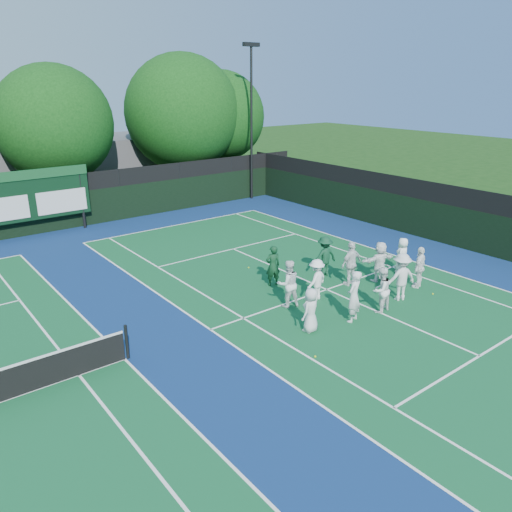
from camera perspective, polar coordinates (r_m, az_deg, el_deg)
ground at (r=19.40m, az=10.19°, el=-4.75°), size 120.00×120.00×0.00m
court_apron at (r=16.60m, az=-6.75°, el=-8.89°), size 34.00×32.00×0.01m
near_court at (r=20.01m, az=8.08°, el=-3.82°), size 11.05×23.85×0.01m
back_fence at (r=29.33m, az=-22.43°, el=5.18°), size 34.00×0.08×3.00m
divider_fence_right at (r=26.52m, az=21.99°, el=3.85°), size 0.08×32.00×3.00m
scoreboard at (r=28.52m, az=-24.35°, el=6.28°), size 6.00×0.21×3.55m
clubhouse at (r=37.86m, az=-20.21°, el=9.39°), size 18.00×6.00×4.00m
light_pole_right at (r=34.44m, az=-0.54°, el=16.87°), size 1.20×0.30×10.12m
tree_c at (r=32.68m, az=-21.81°, el=13.53°), size 6.87×6.87×8.85m
tree_d at (r=36.10m, az=-8.22°, el=15.59°), size 7.89×7.89×9.69m
tree_e at (r=37.76m, az=-3.99°, el=15.43°), size 6.44×6.44×8.62m
tennis_ball_0 at (r=15.33m, az=6.78°, el=-11.34°), size 0.07×0.07×0.07m
tennis_ball_1 at (r=23.21m, az=12.88°, el=-0.73°), size 0.07×0.07×0.07m
tennis_ball_2 at (r=20.54m, az=19.56°, el=-4.10°), size 0.07×0.07×0.07m
tennis_ball_4 at (r=22.03m, az=-0.85°, el=-1.33°), size 0.07×0.07×0.07m
player_front_0 at (r=16.47m, az=6.27°, el=-6.16°), size 0.85×0.67×1.52m
player_front_1 at (r=17.28m, az=11.11°, el=-4.57°), size 0.78×0.63×1.84m
player_front_2 at (r=18.25m, az=14.07°, el=-3.76°), size 0.85×0.69×1.68m
player_front_3 at (r=19.38m, az=16.24°, el=-2.32°), size 1.34×1.03×1.84m
player_front_4 at (r=20.79m, az=18.19°, el=-1.23°), size 1.08×0.69×1.70m
player_back_0 at (r=18.13m, az=3.68°, el=-3.17°), size 1.02×0.90×1.78m
player_back_1 at (r=18.78m, az=6.91°, el=-2.73°), size 1.15×0.81×1.61m
player_back_2 at (r=20.33m, az=10.82°, el=-0.86°), size 1.08×0.47×1.83m
player_back_3 at (r=21.02m, az=13.95°, el=-0.61°), size 1.63×0.81×1.69m
player_back_4 at (r=22.28m, az=16.36°, el=0.09°), size 0.87×0.70×1.53m
coach_left at (r=19.93m, az=1.94°, el=-1.13°), size 0.70×0.56×1.69m
coach_right at (r=21.14m, az=7.84°, el=-0.03°), size 1.21×0.83×1.73m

